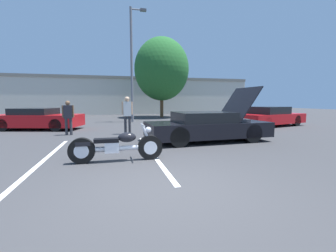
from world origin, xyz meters
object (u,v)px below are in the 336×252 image
spectator_by_show_car (230,112)px  parked_car_right_row (270,117)px  spectator_near_motorcycle (127,112)px  spectator_midground (68,115)px  parked_car_left_row (38,119)px  show_car_hood_open (208,126)px  light_pole (133,61)px  motorcycle (117,146)px  tree_background (162,69)px

spectator_by_show_car → parked_car_right_row: bearing=15.5°
spectator_near_motorcycle → spectator_midground: spectator_near_motorcycle is taller
parked_car_left_row → spectator_midground: spectator_midground is taller
show_car_hood_open → spectator_near_motorcycle: size_ratio=2.71×
show_car_hood_open → parked_car_left_row: size_ratio=1.00×
spectator_by_show_car → spectator_midground: bearing=-178.9°
light_pole → motorcycle: size_ratio=3.47×
spectator_near_motorcycle → motorcycle: bearing=-96.9°
tree_background → spectator_by_show_car: size_ratio=4.58×
show_car_hood_open → spectator_midground: (-5.60, 2.96, 0.35)m
light_pole → parked_car_left_row: bearing=-148.9°
spectator_near_motorcycle → spectator_midground: 2.69m
show_car_hood_open → spectator_by_show_car: show_car_hood_open is taller
parked_car_left_row → light_pole: bearing=46.0°
parked_car_right_row → spectator_near_motorcycle: size_ratio=2.78×
light_pole → tree_background: size_ratio=1.10×
show_car_hood_open → motorcycle: bearing=-150.4°
parked_car_right_row → spectator_by_show_car: bearing=179.8°
tree_background → parked_car_left_row: 12.20m
motorcycle → parked_car_right_row: bearing=33.2°
light_pole → tree_background: 5.28m
motorcycle → spectator_by_show_car: 8.22m
tree_background → show_car_hood_open: tree_background is taller
light_pole → parked_car_left_row: (-5.55, -3.35, -3.95)m
parked_car_right_row → parked_car_left_row: size_ratio=1.02×
tree_background → spectator_midground: (-6.61, -10.22, -3.64)m
light_pole → spectator_near_motorcycle: bearing=-97.6°
light_pole → spectator_by_show_car: bearing=-50.5°
parked_car_right_row → parked_car_left_row: 13.73m
tree_background → parked_car_right_row: (4.99, -9.15, -3.99)m
light_pole → spectator_near_motorcycle: (-0.85, -6.30, -3.47)m
tree_background → show_car_hood_open: size_ratio=1.57×
parked_car_left_row → spectator_midground: (2.04, -2.61, 0.35)m
tree_background → parked_car_left_row: bearing=-138.7°
tree_background → parked_car_right_row: bearing=-61.4°
parked_car_right_row → tree_background: bearing=102.9°
tree_background → spectator_midground: 12.71m
parked_car_right_row → light_pole: bearing=133.2°
motorcycle → spectator_by_show_car: bearing=40.6°
light_pole → tree_background: bearing=54.0°
spectator_by_show_car → spectator_midground: spectator_by_show_car is taller
tree_background → spectator_near_motorcycle: tree_background is taller
show_car_hood_open → spectator_by_show_car: size_ratio=2.92×
parked_car_right_row → spectator_midground: spectator_midground is taller
light_pole → parked_car_right_row: light_pole is taller
parked_car_left_row → motorcycle: bearing=-47.3°
parked_car_left_row → spectator_near_motorcycle: 5.57m
light_pole → spectator_near_motorcycle: 7.24m
parked_car_left_row → spectator_by_show_car: size_ratio=2.92×
motorcycle → spectator_near_motorcycle: (0.59, 4.86, 0.67)m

